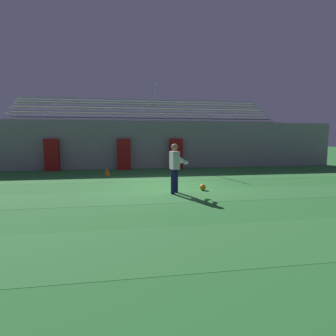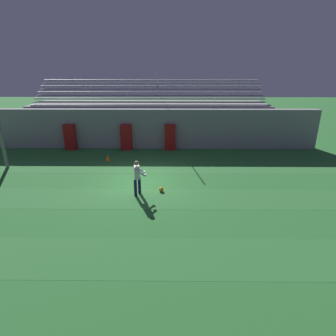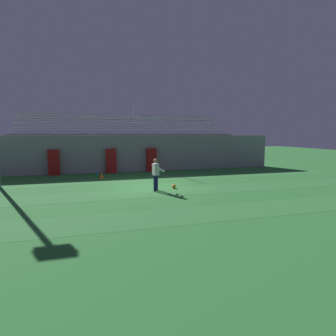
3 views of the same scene
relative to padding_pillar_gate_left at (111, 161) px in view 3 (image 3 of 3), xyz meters
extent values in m
plane|color=#2D7533|center=(1.55, -5.95, -0.90)|extent=(80.00, 80.00, 0.00)
cube|color=#337A38|center=(1.55, -11.95, -0.90)|extent=(28.00, 2.07, 0.01)
cube|color=#337A38|center=(1.55, -7.80, -0.90)|extent=(28.00, 2.07, 0.01)
cube|color=#337A38|center=(1.55, -3.66, -0.90)|extent=(28.00, 2.07, 0.01)
cube|color=gray|center=(1.55, 0.55, 0.50)|extent=(24.00, 0.60, 2.80)
cube|color=maroon|center=(0.00, 0.00, 0.00)|extent=(0.75, 0.44, 1.80)
cube|color=maroon|center=(3.10, 0.00, 0.00)|extent=(0.75, 0.44, 1.80)
cube|color=maroon|center=(-3.99, 0.00, 0.00)|extent=(0.75, 0.44, 1.80)
cube|color=gray|center=(1.55, 2.90, 0.55)|extent=(18.00, 3.90, 2.90)
cube|color=#B7B7BC|center=(1.55, 1.30, 2.05)|extent=(17.10, 0.36, 0.10)
cube|color=gray|center=(1.55, 1.10, 1.82)|extent=(17.10, 0.60, 0.04)
cube|color=#B7B7BC|center=(1.55, 2.00, 2.45)|extent=(17.10, 0.36, 0.10)
cube|color=gray|center=(1.55, 1.80, 2.22)|extent=(17.10, 0.60, 0.04)
cube|color=#B7B7BC|center=(1.55, 2.70, 2.85)|extent=(17.10, 0.36, 0.10)
cube|color=gray|center=(1.55, 2.50, 2.62)|extent=(17.10, 0.60, 0.04)
cube|color=#B7B7BC|center=(1.55, 3.40, 3.25)|extent=(17.10, 0.36, 0.10)
cube|color=gray|center=(1.55, 3.20, 3.02)|extent=(17.10, 0.60, 0.04)
cube|color=#B7B7BC|center=(1.55, 4.10, 3.65)|extent=(17.10, 0.36, 0.10)
cube|color=gray|center=(1.55, 3.90, 3.42)|extent=(17.10, 0.60, 0.04)
cylinder|color=#B7B7BC|center=(2.10, 2.45, 3.70)|extent=(0.06, 2.63, 1.65)
cylinder|color=#19194C|center=(1.69, -7.26, -0.49)|extent=(0.16, 0.16, 0.82)
cylinder|color=#19194C|center=(1.53, -7.51, -0.49)|extent=(0.16, 0.16, 0.82)
cube|color=silver|center=(1.61, -7.38, 0.22)|extent=(0.31, 0.42, 0.60)
sphere|color=#A37556|center=(1.61, -7.38, 0.66)|extent=(0.22, 0.22, 0.22)
cylinder|color=silver|center=(1.70, -7.12, 0.27)|extent=(0.49, 0.18, 0.37)
cylinder|color=silver|center=(1.79, -7.59, 0.27)|extent=(0.49, 0.18, 0.37)
cube|color=silver|center=(1.91, -7.12, 0.14)|extent=(0.13, 0.13, 0.08)
cube|color=silver|center=(1.98, -7.52, 0.14)|extent=(0.13, 0.13, 0.08)
sphere|color=orange|center=(2.70, -7.04, -0.79)|extent=(0.22, 0.22, 0.22)
cone|color=orange|center=(-0.86, -2.45, -0.69)|extent=(0.30, 0.30, 0.42)
cylinder|color=#1E8CD8|center=(-1.08, -1.20, -0.78)|extent=(0.07, 0.07, 0.24)
camera|label=1|loc=(-0.15, -16.58, 0.99)|focal=30.00mm
camera|label=2|loc=(3.15, -19.30, 4.86)|focal=30.00mm
camera|label=3|loc=(-1.84, -21.26, 2.06)|focal=30.00mm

